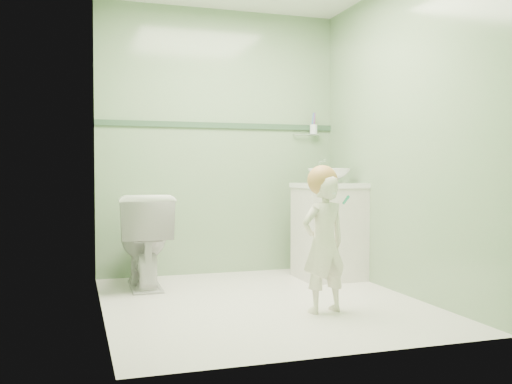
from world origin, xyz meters
name	(u,v)px	position (x,y,z in m)	size (l,w,h in m)	color
ground	(262,302)	(0.00, 0.00, 0.00)	(2.50, 2.50, 0.00)	silver
room_shell	(262,133)	(0.00, 0.00, 1.20)	(2.50, 2.54, 2.40)	#7FAB79
trim_stripe	(220,125)	(0.00, 1.24, 1.35)	(2.20, 0.02, 0.05)	#34543A
vanity	(329,233)	(0.84, 0.70, 0.40)	(0.52, 0.50, 0.80)	silver
counter	(329,185)	(0.84, 0.70, 0.81)	(0.54, 0.52, 0.04)	white
basin	(329,176)	(0.84, 0.70, 0.89)	(0.37, 0.37, 0.13)	white
faucet	(320,167)	(0.84, 0.89, 0.97)	(0.03, 0.13, 0.18)	silver
cup_holder	(313,129)	(0.89, 1.18, 1.33)	(0.26, 0.07, 0.21)	silver
toilet	(144,240)	(-0.74, 0.80, 0.38)	(0.42, 0.74, 0.75)	white
toddler	(324,244)	(0.30, -0.40, 0.45)	(0.33, 0.22, 0.91)	beige
hair_cap	(322,180)	(0.30, -0.37, 0.87)	(0.20, 0.20, 0.20)	#BA8345
teal_toothbrush	(345,199)	(0.39, -0.50, 0.75)	(0.11, 0.14, 0.08)	#129A70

